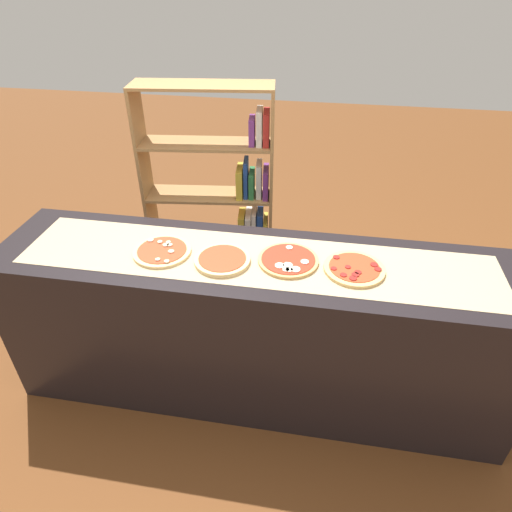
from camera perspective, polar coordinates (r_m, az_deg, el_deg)
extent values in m
plane|color=brown|center=(2.74, 0.00, -16.07)|extent=(12.00, 12.00, 0.00)
cube|color=black|center=(2.41, 0.00, -9.26)|extent=(2.60, 0.60, 0.90)
cube|color=tan|center=(2.12, 0.00, -0.42)|extent=(2.28, 0.43, 0.00)
cylinder|color=#E5C17F|center=(2.21, -12.00, 0.60)|extent=(0.28, 0.28, 0.01)
cylinder|color=red|center=(2.20, -12.03, 0.78)|extent=(0.24, 0.24, 0.00)
cylinder|color=#C6B28E|center=(2.13, -12.56, -0.43)|extent=(0.02, 0.02, 0.01)
cylinder|color=#C6B28E|center=(2.22, -11.05, 1.41)|extent=(0.03, 0.03, 0.01)
cylinder|color=#C6B28E|center=(2.17, -10.88, 0.59)|extent=(0.03, 0.03, 0.01)
cylinder|color=#C6B28E|center=(2.26, -12.28, 1.80)|extent=(0.03, 0.03, 0.01)
cylinder|color=#C6B28E|center=(2.28, -13.43, 2.01)|extent=(0.03, 0.03, 0.01)
cylinder|color=#C6B28E|center=(2.25, -11.22, 1.77)|extent=(0.02, 0.02, 0.01)
cylinder|color=#C6B28E|center=(2.11, -11.44, -0.66)|extent=(0.02, 0.02, 0.01)
cylinder|color=#C6B28E|center=(2.23, -11.55, 1.41)|extent=(0.03, 0.03, 0.01)
cylinder|color=#E5C17F|center=(2.10, -4.36, -0.51)|extent=(0.27, 0.27, 0.02)
cylinder|color=red|center=(2.09, -4.37, -0.26)|extent=(0.23, 0.23, 0.00)
cylinder|color=tan|center=(2.10, 4.17, -0.55)|extent=(0.29, 0.29, 0.01)
cylinder|color=red|center=(2.10, 4.18, -0.35)|extent=(0.26, 0.26, 0.00)
cylinder|color=#EFE5CC|center=(2.05, 4.12, -1.20)|extent=(0.04, 0.04, 0.00)
cylinder|color=#EFE5CC|center=(2.02, 4.29, -1.78)|extent=(0.03, 0.03, 0.00)
cylinder|color=#EFE5CC|center=(2.08, 6.29, -0.75)|extent=(0.04, 0.04, 0.00)
cylinder|color=#EFE5CC|center=(2.17, 4.31, 1.10)|extent=(0.03, 0.03, 0.00)
cylinder|color=#EFE5CC|center=(2.02, 3.88, -1.76)|extent=(0.03, 0.03, 0.00)
cylinder|color=#EFE5CC|center=(2.02, 5.11, -1.73)|extent=(0.04, 0.04, 0.00)
cylinder|color=#EFE5CC|center=(2.04, 3.06, -1.24)|extent=(0.04, 0.04, 0.00)
cylinder|color=#DBB26B|center=(2.09, 12.54, -1.61)|extent=(0.28, 0.28, 0.02)
cylinder|color=red|center=(2.08, 12.57, -1.40)|extent=(0.23, 0.23, 0.00)
cylinder|color=maroon|center=(2.13, 10.30, -0.14)|extent=(0.03, 0.03, 0.00)
cylinder|color=maroon|center=(2.03, 12.69, -2.36)|extent=(0.03, 0.03, 0.00)
cylinder|color=maroon|center=(2.07, 11.75, -1.38)|extent=(0.03, 0.03, 0.00)
cylinder|color=maroon|center=(2.05, 13.01, -2.05)|extent=(0.03, 0.03, 0.00)
cylinder|color=maroon|center=(2.12, 14.97, -1.07)|extent=(0.03, 0.03, 0.00)
cylinder|color=maroon|center=(2.02, 11.21, -2.40)|extent=(0.03, 0.03, 0.00)
cylinder|color=maroon|center=(2.01, 12.39, -2.81)|extent=(0.03, 0.03, 0.00)
cylinder|color=maroon|center=(2.05, 9.99, -1.58)|extent=(0.03, 0.03, 0.00)
cylinder|color=maroon|center=(2.09, 15.45, -1.63)|extent=(0.03, 0.03, 0.00)
cube|color=#A87A47|center=(3.06, 1.96, 7.71)|extent=(0.05, 0.26, 1.47)
cube|color=#A87A47|center=(3.18, -13.73, 7.83)|extent=(0.05, 0.26, 1.47)
cube|color=#A87A47|center=(3.48, -5.33, -2.87)|extent=(0.86, 0.35, 0.02)
cube|color=#234799|center=(3.37, 1.04, -1.26)|extent=(0.06, 0.16, 0.25)
cube|color=orange|center=(3.37, 0.16, -1.23)|extent=(0.05, 0.17, 0.25)
cube|color=silver|center=(3.38, -0.70, -1.50)|extent=(0.07, 0.22, 0.21)
cube|color=#234799|center=(3.38, -1.68, -1.31)|extent=(0.07, 0.20, 0.23)
cube|color=orange|center=(3.40, -2.51, -1.64)|extent=(0.05, 0.19, 0.18)
cube|color=#47423D|center=(3.39, -3.27, -1.35)|extent=(0.06, 0.18, 0.22)
cube|color=#753384|center=(3.39, -3.97, -1.35)|extent=(0.05, 0.16, 0.22)
cube|color=#A87A47|center=(3.27, -5.66, 2.17)|extent=(0.86, 0.35, 0.02)
cube|color=gold|center=(3.19, 1.24, 3.45)|extent=(0.05, 0.20, 0.17)
cube|color=#234799|center=(3.17, 0.52, 3.91)|extent=(0.06, 0.17, 0.23)
cube|color=silver|center=(3.17, -0.22, 4.07)|extent=(0.05, 0.21, 0.25)
cube|color=silver|center=(3.18, -0.96, 3.84)|extent=(0.06, 0.20, 0.22)
cube|color=gold|center=(3.18, -1.82, 3.84)|extent=(0.06, 0.18, 0.22)
cube|color=#A87A47|center=(3.09, -6.04, 7.84)|extent=(0.86, 0.35, 0.02)
cube|color=#753384|center=(3.01, 1.27, 9.51)|extent=(0.06, 0.20, 0.19)
cube|color=silver|center=(3.00, 0.40, 9.87)|extent=(0.05, 0.16, 0.23)
cube|color=#2D753D|center=(3.02, -0.55, 9.36)|extent=(0.05, 0.18, 0.17)
cube|color=#234799|center=(3.00, -1.29, 10.06)|extent=(0.04, 0.16, 0.25)
cube|color=gold|center=(3.02, -2.07, 9.59)|extent=(0.06, 0.20, 0.19)
cube|color=#A87A47|center=(2.94, -6.48, 14.15)|extent=(0.86, 0.35, 0.02)
cube|color=#B22823|center=(2.87, 1.34, 16.20)|extent=(0.06, 0.17, 0.21)
cube|color=silver|center=(2.87, 0.45, 16.32)|extent=(0.05, 0.17, 0.22)
cube|color=#753384|center=(2.88, -0.52, 15.86)|extent=(0.05, 0.15, 0.17)
cube|color=#A87A47|center=(2.84, -6.98, 21.00)|extent=(0.86, 0.35, 0.02)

